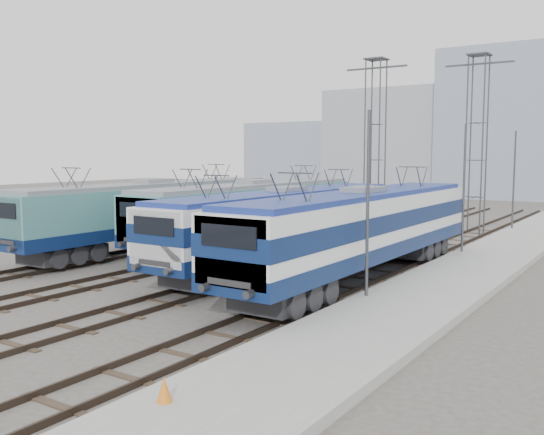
{
  "coord_description": "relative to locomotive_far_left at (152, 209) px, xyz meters",
  "views": [
    {
      "loc": [
        17.67,
        -17.98,
        5.47
      ],
      "look_at": [
        1.17,
        7.0,
        2.29
      ],
      "focal_mm": 40.0,
      "sensor_mm": 36.0,
      "label": 1
    }
  ],
  "objects": [
    {
      "name": "ground",
      "position": [
        6.75,
        -6.65,
        -2.33
      ],
      "size": [
        160.0,
        160.0,
        0.0
      ],
      "primitive_type": "plane",
      "color": "#514C47"
    },
    {
      "name": "platform",
      "position": [
        16.95,
        1.35,
        -2.18
      ],
      "size": [
        4.0,
        70.0,
        0.3
      ],
      "primitive_type": "cube",
      "color": "#9E9E99",
      "rests_on": "ground"
    },
    {
      "name": "locomotive_far_left",
      "position": [
        0.0,
        0.0,
        0.0
      ],
      "size": [
        2.96,
        18.73,
        3.53
      ],
      "color": "#0D204D",
      "rests_on": "ground"
    },
    {
      "name": "locomotive_center_left",
      "position": [
        4.5,
        3.48,
        -0.04
      ],
      "size": [
        2.92,
        18.42,
        3.47
      ],
      "color": "#0D204D",
      "rests_on": "ground"
    },
    {
      "name": "locomotive_center_right",
      "position": [
        9.0,
        -0.17,
        -0.03
      ],
      "size": [
        2.85,
        18.0,
        3.38
      ],
      "color": "#0D204D",
      "rests_on": "ground"
    },
    {
      "name": "locomotive_far_right",
      "position": [
        13.5,
        -1.19,
        0.07
      ],
      "size": [
        2.98,
        18.87,
        3.55
      ],
      "color": "#0D204D",
      "rests_on": "ground"
    },
    {
      "name": "catenary_tower_west",
      "position": [
        6.75,
        15.35,
        4.31
      ],
      "size": [
        4.5,
        1.2,
        12.0
      ],
      "color": "#3F4247",
      "rests_on": "ground"
    },
    {
      "name": "catenary_tower_east",
      "position": [
        13.25,
        17.35,
        4.31
      ],
      "size": [
        4.5,
        1.2,
        12.0
      ],
      "color": "#3F4247",
      "rests_on": "ground"
    },
    {
      "name": "mast_front",
      "position": [
        15.35,
        -4.65,
        1.17
      ],
      "size": [
        0.12,
        0.12,
        7.0
      ],
      "primitive_type": "cylinder",
      "color": "#3F4247",
      "rests_on": "ground"
    },
    {
      "name": "mast_mid",
      "position": [
        15.35,
        7.35,
        1.17
      ],
      "size": [
        0.12,
        0.12,
        7.0
      ],
      "primitive_type": "cylinder",
      "color": "#3F4247",
      "rests_on": "ground"
    },
    {
      "name": "mast_rear",
      "position": [
        15.35,
        19.35,
        1.17
      ],
      "size": [
        0.12,
        0.12,
        7.0
      ],
      "primitive_type": "cylinder",
      "color": "#3F4247",
      "rests_on": "ground"
    },
    {
      "name": "safety_cone",
      "position": [
        15.84,
        -15.72,
        -1.76
      ],
      "size": [
        0.33,
        0.33,
        0.54
      ],
      "primitive_type": "cone",
      "color": "orange",
      "rests_on": "platform"
    },
    {
      "name": "building_west",
      "position": [
        -7.25,
        55.35,
        4.67
      ],
      "size": [
        18.0,
        12.0,
        14.0
      ],
      "primitive_type": "cube",
      "color": "#9199A2",
      "rests_on": "ground"
    },
    {
      "name": "building_center",
      "position": [
        10.75,
        55.35,
        6.67
      ],
      "size": [
        22.0,
        14.0,
        18.0
      ],
      "primitive_type": "cube",
      "color": "#8892A6",
      "rests_on": "ground"
    },
    {
      "name": "building_far_west",
      "position": [
        -23.25,
        55.35,
        2.67
      ],
      "size": [
        14.0,
        10.0,
        10.0
      ],
      "primitive_type": "cube",
      "color": "#8892A6",
      "rests_on": "ground"
    }
  ]
}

